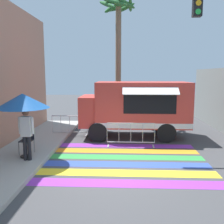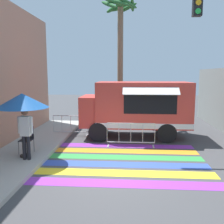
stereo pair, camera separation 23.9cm
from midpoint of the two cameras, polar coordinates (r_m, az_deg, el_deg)
name	(u,v)px [view 1 (the left image)]	position (r m, az deg, el deg)	size (l,w,h in m)	color
ground_plane	(116,173)	(8.12, 0.10, -13.72)	(60.00, 60.00, 0.00)	#424244
crosswalk_painted	(117,160)	(9.17, 0.41, -11.03)	(6.40, 4.36, 0.01)	purple
food_truck	(134,106)	(12.29, 4.45, 1.48)	(5.21, 2.70, 2.72)	#D13D33
traffic_signal_pole	(215,37)	(10.31, 21.79, 15.64)	(4.97, 0.29, 6.49)	#515456
patio_umbrella	(23,101)	(9.21, -20.45, 2.35)	(1.82, 1.82, 2.28)	black
folding_chair	(27,137)	(9.91, -19.46, -5.50)	(0.44, 0.44, 0.99)	#4C4C51
vendor_person	(26,131)	(9.02, -19.72, -4.08)	(0.53, 0.24, 1.79)	black
barricade_front	(131,135)	(10.78, 3.69, -5.21)	(2.07, 0.44, 1.04)	#B7BABF
barricade_side	(70,126)	(12.84, -10.19, -3.12)	(1.81, 0.44, 1.04)	#B7BABF
palm_tree	(118,37)	(15.97, 1.00, 16.66)	(2.35, 2.35, 7.64)	#7A664C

